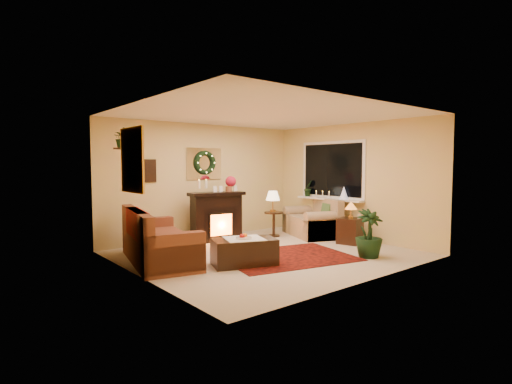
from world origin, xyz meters
TOP-DOWN VIEW (x-y plane):
  - floor at (0.00, 0.00)m, footprint 5.00×5.00m
  - ceiling at (0.00, 0.00)m, footprint 5.00×5.00m
  - wall_back at (0.00, 2.25)m, footprint 5.00×5.00m
  - wall_front at (0.00, -2.25)m, footprint 5.00×5.00m
  - wall_left at (-2.50, 0.00)m, footprint 4.50×4.50m
  - wall_right at (2.50, 0.00)m, footprint 4.50×4.50m
  - area_rug at (0.09, -0.43)m, footprint 2.63×2.21m
  - sofa at (-1.85, 0.71)m, footprint 1.39×2.29m
  - red_throw at (-1.92, 0.88)m, footprint 0.72×1.17m
  - fireplace at (-0.04, 1.68)m, footprint 1.14×0.50m
  - poinsettia at (0.35, 1.68)m, footprint 0.24×0.24m
  - mantel_candle_a at (-0.48, 1.67)m, footprint 0.06×0.06m
  - mantel_candle_b at (-0.30, 1.69)m, footprint 0.06×0.06m
  - mantel_mirror at (0.00, 2.23)m, footprint 0.92×0.02m
  - wreath at (0.00, 2.19)m, footprint 0.55×0.11m
  - wall_art at (-1.35, 2.23)m, footprint 0.32×0.03m
  - gold_mirror at (-2.48, 0.30)m, footprint 0.03×0.84m
  - hanging_plant at (-2.34, 1.05)m, footprint 0.33×0.28m
  - loveseat at (2.06, 0.81)m, footprint 1.38×1.74m
  - window_frame at (2.48, 0.55)m, footprint 0.03×1.86m
  - window_glass at (2.47, 0.55)m, footprint 0.02×1.70m
  - window_sill at (2.38, 0.55)m, footprint 0.22×1.86m
  - mini_tree at (2.40, 0.13)m, footprint 0.20×0.20m
  - sill_plant at (2.39, 1.23)m, footprint 0.29×0.23m
  - side_table_round at (1.30, 1.29)m, footprint 0.48×0.48m
  - lamp_cream at (1.28, 1.31)m, footprint 0.33×0.33m
  - end_table_square at (1.99, -0.37)m, footprint 0.55×0.55m
  - lamp_tiffany at (1.97, -0.40)m, footprint 0.26×0.26m
  - coffee_table at (-0.85, -0.38)m, footprint 1.19×0.91m
  - fruit_bowl at (-0.88, -0.41)m, footprint 0.27×0.27m
  - floor_palm at (1.23, -1.37)m, footprint 1.78×1.78m

SIDE VIEW (x-z plane):
  - floor at x=0.00m, z-range 0.00..0.00m
  - area_rug at x=0.09m, z-range 0.00..0.01m
  - coffee_table at x=-0.85m, z-range -0.01..0.43m
  - end_table_square at x=1.99m, z-range 0.00..0.54m
  - side_table_round at x=1.30m, z-range 0.04..0.61m
  - loveseat at x=2.06m, z-range -0.02..0.86m
  - sofa at x=-1.85m, z-range -0.03..0.89m
  - floor_palm at x=1.23m, z-range -0.85..1.75m
  - fruit_bowl at x=-0.88m, z-range 0.42..0.48m
  - red_throw at x=-1.92m, z-range 0.45..0.46m
  - fireplace at x=-0.04m, z-range 0.05..1.05m
  - lamp_tiffany at x=1.97m, z-range 0.55..0.94m
  - window_sill at x=2.38m, z-range 0.85..0.89m
  - lamp_cream at x=1.28m, z-range 0.63..1.13m
  - mini_tree at x=2.40m, z-range 0.89..1.19m
  - sill_plant at x=2.39m, z-range 0.82..1.35m
  - mantel_candle_a at x=-0.48m, z-range 1.18..1.34m
  - mantel_candle_b at x=-0.30m, z-range 1.17..1.35m
  - wall_back at x=0.00m, z-range 1.30..1.30m
  - wall_front at x=0.00m, z-range 1.30..1.30m
  - wall_left at x=-2.50m, z-range 1.30..1.30m
  - wall_right at x=2.50m, z-range 1.30..1.30m
  - poinsettia at x=0.35m, z-range 1.18..1.42m
  - wall_art at x=-1.35m, z-range 1.31..1.79m
  - window_frame at x=2.48m, z-range 0.87..2.23m
  - window_glass at x=2.47m, z-range 0.94..2.16m
  - mantel_mirror at x=0.00m, z-range 1.34..2.06m
  - wreath at x=0.00m, z-range 1.44..2.00m
  - gold_mirror at x=-2.48m, z-range 1.25..2.25m
  - hanging_plant at x=-2.34m, z-range 1.79..2.15m
  - ceiling at x=0.00m, z-range 2.60..2.60m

